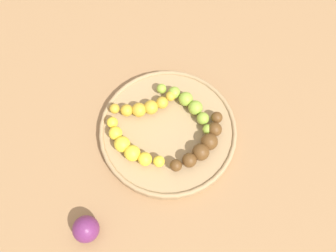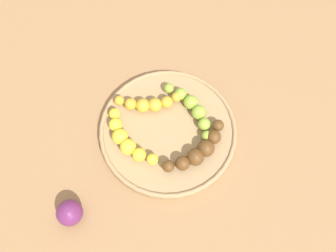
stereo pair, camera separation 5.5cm
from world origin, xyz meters
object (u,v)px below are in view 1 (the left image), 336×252
at_px(banana_overripe, 203,145).
at_px(banana_green, 189,105).
at_px(fruit_bowl, 168,131).
at_px(banana_spotted, 145,107).
at_px(plum_purple, 86,229).
at_px(banana_yellow, 130,146).

relative_size(banana_overripe, banana_green, 1.08).
bearing_deg(banana_overripe, fruit_bowl, -171.34).
xyz_separation_m(banana_spotted, banana_green, (-0.01, 0.10, -0.00)).
bearing_deg(plum_purple, banana_yellow, 159.19).
bearing_deg(banana_yellow, plum_purple, 16.84).
height_order(banana_green, plum_purple, plum_purple).
bearing_deg(plum_purple, banana_overripe, 130.49).
xyz_separation_m(fruit_bowl, banana_green, (-0.05, 0.04, 0.02)).
height_order(banana_spotted, banana_overripe, banana_overripe).
bearing_deg(plum_purple, fruit_bowl, 147.56).
bearing_deg(fruit_bowl, plum_purple, -32.44).
xyz_separation_m(fruit_bowl, banana_overripe, (0.04, 0.07, 0.03)).
bearing_deg(banana_green, fruit_bowl, -175.34).
distance_m(banana_green, plum_purple, 0.33).
relative_size(banana_spotted, banana_yellow, 1.10).
relative_size(banana_yellow, banana_overripe, 0.94).
height_order(fruit_bowl, banana_green, banana_green).
bearing_deg(banana_yellow, fruit_bowl, 161.62).
distance_m(fruit_bowl, banana_overripe, 0.09).
xyz_separation_m(banana_green, plum_purple, (0.28, -0.18, -0.01)).
relative_size(fruit_bowl, banana_green, 2.34).
bearing_deg(banana_spotted, banana_overripe, 40.20).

